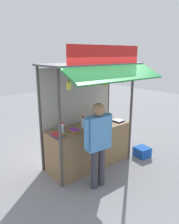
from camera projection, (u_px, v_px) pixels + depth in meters
name	position (u px, v px, depth m)	size (l,w,h in m)	color
ground_plane	(90.00, 164.00, 5.12)	(20.00, 20.00, 0.00)	gray
stall_counter	(90.00, 146.00, 5.00)	(1.98, 0.72, 0.95)	olive
stall_structure	(87.00, 96.00, 4.75)	(2.18, 1.54, 2.72)	#4C4742
water_bottle_mid_left	(63.00, 128.00, 4.46)	(0.07, 0.07, 0.24)	silver
water_bottle_left	(83.00, 123.00, 4.74)	(0.08, 0.08, 0.28)	silver
water_bottle_mid_right	(99.00, 119.00, 5.06)	(0.07, 0.07, 0.25)	silver
magazine_stack_front_left	(94.00, 128.00, 4.68)	(0.25, 0.26, 0.09)	yellow
magazine_stack_back_right	(74.00, 130.00, 4.58)	(0.20, 0.27, 0.04)	red
magazine_stack_far_left	(57.00, 135.00, 4.32)	(0.21, 0.29, 0.04)	purple
magazine_stack_center	(118.00, 121.00, 5.26)	(0.24, 0.27, 0.04)	purple
banana_bunch_inner_left	(105.00, 82.00, 4.25)	(0.11, 0.11, 0.32)	#332D23
banana_bunch_leftmost	(89.00, 82.00, 4.01)	(0.11, 0.11, 0.28)	#332D23
banana_bunch_inner_right	(123.00, 79.00, 4.56)	(0.10, 0.09, 0.29)	#332D23
banana_bunch_rightmost	(69.00, 85.00, 3.73)	(0.11, 0.11, 0.30)	#332D23
vendor_person	(98.00, 138.00, 4.00)	(0.65, 0.25, 1.71)	#383842
plastic_crate	(142.00, 152.00, 5.48)	(0.35, 0.35, 0.24)	#194CB2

